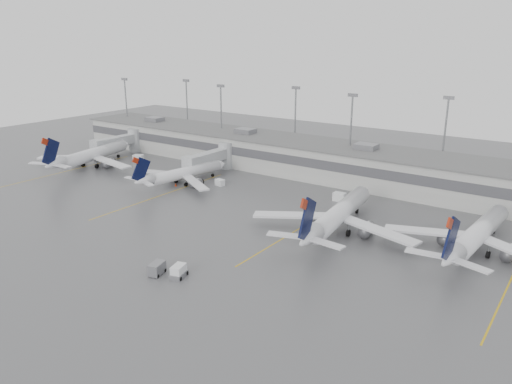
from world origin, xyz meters
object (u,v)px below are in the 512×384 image
Objects in this scene: jet_mid_left at (182,173)px; baggage_tug at (179,272)px; jet_far_left at (90,155)px; jet_far_right at (477,235)px; jet_mid_right at (337,215)px.

jet_mid_left is 47.83m from baggage_tug.
jet_far_left reaches higher than jet_far_right.
jet_mid_right reaches higher than baggage_tug.
jet_mid_right is 22.62m from jet_far_right.
jet_mid_right is 1.05× the size of jet_far_right.
jet_far_left is 71.82m from baggage_tug.
jet_far_left is at bearing 169.98° from jet_mid_right.
jet_mid_left is 8.44× the size of baggage_tug.
jet_far_left is at bearing 137.17° from baggage_tug.
jet_far_left is 0.97× the size of jet_mid_right.
jet_far_right is at bearing -12.37° from jet_far_left.
jet_far_right reaches higher than baggage_tug.
jet_mid_right reaches higher than jet_far_right.
jet_far_right is 10.08× the size of baggage_tug.
jet_mid_right is at bearing 53.59° from baggage_tug.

